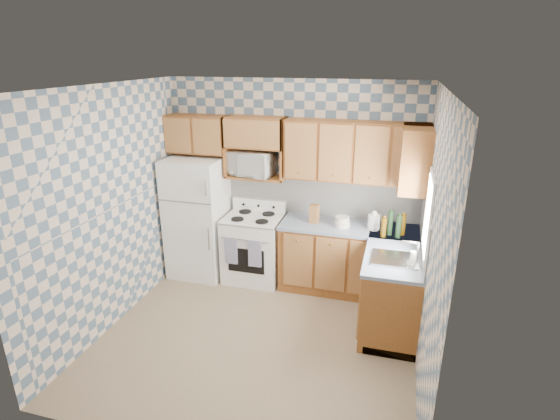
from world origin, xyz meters
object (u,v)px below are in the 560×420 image
(microwave, at_px, (252,163))
(refrigerator, at_px, (198,217))
(electric_kettle, at_px, (374,222))
(stove_body, at_px, (254,249))

(microwave, bearing_deg, refrigerator, -155.12)
(electric_kettle, bearing_deg, stove_body, 179.66)
(microwave, bearing_deg, electric_kettle, 2.51)
(stove_body, xyz_separation_m, electric_kettle, (1.59, -0.01, 0.56))
(refrigerator, bearing_deg, microwave, 15.69)
(refrigerator, relative_size, microwave, 2.86)
(electric_kettle, bearing_deg, microwave, 173.33)
(stove_body, bearing_deg, electric_kettle, -0.34)
(stove_body, height_order, electric_kettle, electric_kettle)
(refrigerator, distance_m, stove_body, 0.89)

